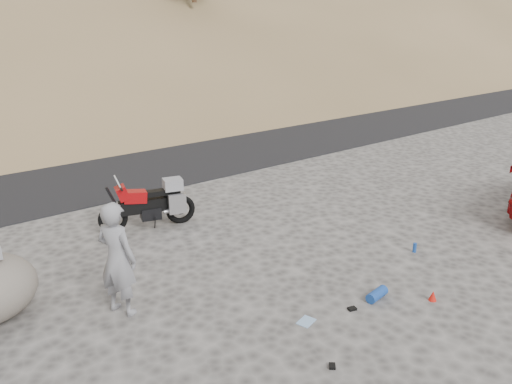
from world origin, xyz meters
The scene contains 10 objects.
ground centered at (0.00, 0.00, 0.00)m, with size 140.00×140.00×0.00m, color #45423F.
road centered at (0.00, 9.00, 0.00)m, with size 120.00×7.00×0.05m, color black.
motorcycle centered at (-0.29, 3.48, 0.54)m, with size 2.08×0.93×1.26m.
man centered at (-2.22, 0.73, 0.00)m, with size 0.67×0.44×1.83m, color gray.
gear_blue_mat centered at (1.22, -1.50, 0.09)m, with size 0.17×0.17×0.43m, color navy.
gear_bottle centered at (3.18, -0.83, 0.10)m, with size 0.07×0.07×0.19m, color navy.
gear_funnel centered at (1.90, -2.08, 0.08)m, with size 0.13×0.13×0.17m, color red.
gear_glove_a centered at (0.66, -1.46, 0.02)m, with size 0.13×0.09×0.04m, color black.
gear_glove_b centered at (-0.59, -2.23, 0.02)m, with size 0.11×0.08×0.04m, color black.
gear_blue_cloth centered at (-0.15, -1.26, 0.01)m, with size 0.28×0.21×0.01m, color #84A6CC.
Camera 1 is at (-4.74, -5.91, 4.36)m, focal length 35.00 mm.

